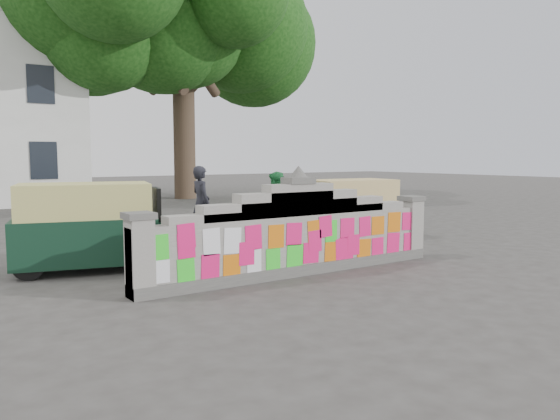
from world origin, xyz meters
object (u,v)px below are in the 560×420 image
(cyclist_bike, at_px, (201,229))
(pedestrian, at_px, (277,208))
(rickshaw_left, at_px, (90,225))
(rickshaw_right, at_px, (349,208))
(cyclist_rider, at_px, (201,214))

(cyclist_bike, bearing_deg, pedestrian, -93.98)
(cyclist_bike, xyz_separation_m, pedestrian, (1.98, -0.19, 0.40))
(pedestrian, relative_size, rickshaw_left, 0.58)
(cyclist_bike, height_order, rickshaw_right, rickshaw_right)
(cyclist_rider, xyz_separation_m, pedestrian, (1.98, -0.19, 0.05))
(rickshaw_left, bearing_deg, cyclist_rider, 30.42)
(pedestrian, relative_size, rickshaw_right, 0.62)
(cyclist_bike, xyz_separation_m, rickshaw_left, (-2.73, -0.76, 0.36))
(rickshaw_left, bearing_deg, pedestrian, 21.71)
(rickshaw_right, bearing_deg, cyclist_rider, -3.54)
(cyclist_rider, bearing_deg, rickshaw_left, 107.20)
(rickshaw_left, relative_size, rickshaw_right, 1.08)
(pedestrian, height_order, rickshaw_right, pedestrian)
(rickshaw_right, bearing_deg, rickshaw_left, 6.32)
(cyclist_rider, height_order, pedestrian, pedestrian)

